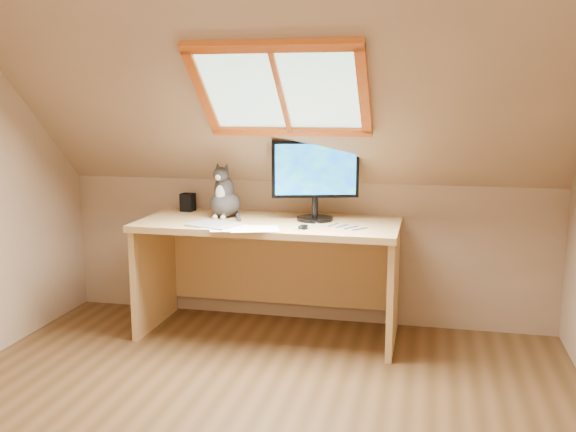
# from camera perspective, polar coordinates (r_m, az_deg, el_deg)

# --- Properties ---
(room_shell) EXTENTS (3.52, 3.52, 2.41)m
(room_shell) POSITION_cam_1_polar(r_m,az_deg,el_deg) (2.70, -6.22, 7.40)
(room_shell) COLOR tan
(room_shell) RESTS_ON ground
(desk) EXTENTS (1.71, 0.75, 0.78)m
(desk) POSITION_cam_1_polar(r_m,az_deg,el_deg) (4.34, -1.48, -3.29)
(desk) COLOR tan
(desk) RESTS_ON ground
(monitor) EXTENTS (0.56, 0.24, 0.53)m
(monitor) POSITION_cam_1_polar(r_m,az_deg,el_deg) (4.20, 2.44, 3.67)
(monitor) COLOR black
(monitor) RESTS_ON desk
(cat) EXTENTS (0.24, 0.27, 0.38)m
(cat) POSITION_cam_1_polar(r_m,az_deg,el_deg) (4.37, -5.66, 1.65)
(cat) COLOR #3D3836
(cat) RESTS_ON desk
(desk_speaker) EXTENTS (0.10, 0.10, 0.13)m
(desk_speaker) POSITION_cam_1_polar(r_m,az_deg,el_deg) (4.65, -8.90, 1.22)
(desk_speaker) COLOR black
(desk_speaker) RESTS_ON desk
(graphics_tablet) EXTENTS (0.35, 0.30, 0.01)m
(graphics_tablet) POSITION_cam_1_polar(r_m,az_deg,el_deg) (4.09, -6.65, -0.78)
(graphics_tablet) COLOR #B2B2B7
(graphics_tablet) RESTS_ON desk
(mouse) EXTENTS (0.08, 0.10, 0.03)m
(mouse) POSITION_cam_1_polar(r_m,az_deg,el_deg) (3.96, 1.34, -0.97)
(mouse) COLOR black
(mouse) RESTS_ON desk
(papers) EXTENTS (0.35, 0.30, 0.01)m
(papers) POSITION_cam_1_polar(r_m,az_deg,el_deg) (4.01, -4.14, -1.01)
(papers) COLOR white
(papers) RESTS_ON desk
(cables) EXTENTS (0.51, 0.26, 0.01)m
(cables) POSITION_cam_1_polar(r_m,az_deg,el_deg) (4.03, 3.83, -0.94)
(cables) COLOR silver
(cables) RESTS_ON desk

